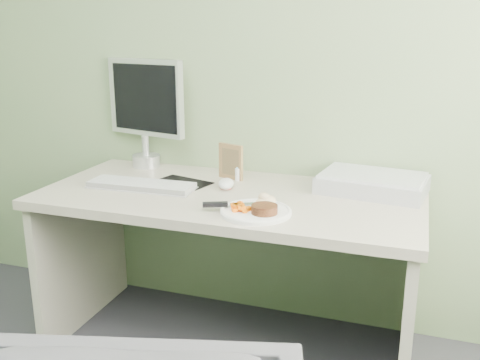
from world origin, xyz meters
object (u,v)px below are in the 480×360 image
(desk, at_px, (229,234))
(monitor, at_px, (145,107))
(plate, at_px, (256,212))
(scanner, at_px, (372,184))

(desk, bearing_deg, monitor, 150.28)
(desk, relative_size, plate, 5.94)
(plate, xyz_separation_m, scanner, (0.39, 0.43, 0.03))
(desk, xyz_separation_m, monitor, (-0.55, 0.31, 0.48))
(desk, xyz_separation_m, plate, (0.18, -0.21, 0.19))
(plate, bearing_deg, desk, 131.11)
(scanner, bearing_deg, monitor, -177.38)
(desk, height_order, monitor, monitor)
(plate, distance_m, scanner, 0.58)
(monitor, bearing_deg, scanner, 7.93)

